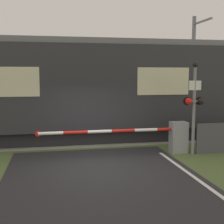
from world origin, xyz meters
TOP-DOWN VIEW (x-y plane):
  - ground_plane at (0.00, 0.00)m, footprint 80.00×80.00m
  - track_bed at (0.00, 3.98)m, footprint 36.00×3.20m
  - train at (-2.86, 3.97)m, footprint 21.72×2.97m
  - crossing_barrier at (2.76, 1.01)m, footprint 5.41×0.44m
  - signal_post at (3.59, 0.67)m, footprint 0.77×0.26m
  - catenary_pole at (6.04, 5.95)m, footprint 0.20×1.90m

SIDE VIEW (x-z plane):
  - ground_plane at x=0.00m, z-range 0.00..0.00m
  - track_bed at x=0.00m, z-range -0.04..0.09m
  - crossing_barrier at x=2.76m, z-range 0.06..1.19m
  - signal_post at x=3.59m, z-range 0.23..3.50m
  - train at x=-2.86m, z-range 0.05..4.33m
  - catenary_pole at x=6.04m, z-range 0.15..6.00m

